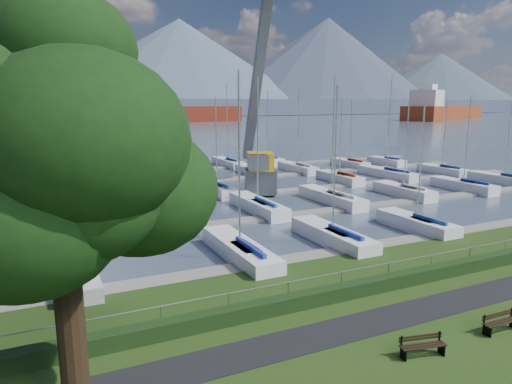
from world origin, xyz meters
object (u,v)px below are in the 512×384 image
bench_left (422,346)px  bench_right (500,322)px  crane (259,141)px  tree (62,155)px

bench_left → bench_right: (4.35, 0.02, 0.00)m
crane → bench_left: bearing=-84.7°
bench_right → crane: 33.47m
tree → crane: crane is taller
bench_left → crane: (8.97, 32.80, 4.91)m
bench_right → tree: 18.07m
bench_right → crane: bearing=83.7°
bench_right → bench_left: bearing=-178.0°
bench_right → tree: bearing=-176.8°
tree → crane: bearing=57.8°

